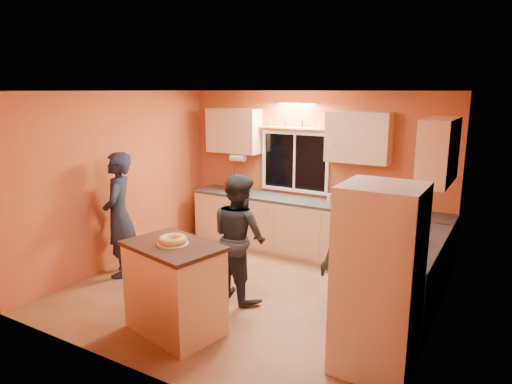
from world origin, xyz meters
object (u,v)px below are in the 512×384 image
Objects in this scene: island at (175,287)px; person_center at (239,237)px; person_left at (119,215)px; person_right at (355,263)px; refrigerator at (378,280)px.

island is 1.13m from person_center.
person_left reaches higher than person_center.
person_right is at bearing -161.29° from person_center.
island is (-2.09, -0.43, -0.39)m from refrigerator.
person_left is at bearing 166.30° from island.
person_left is at bearing 173.78° from refrigerator.
refrigerator is at bearing 24.19° from island.
refrigerator is 1.01× the size of person_left.
person_left is (-3.79, 0.41, -0.01)m from refrigerator.
refrigerator reaches higher than person_left.
person_right is at bearing 126.32° from refrigerator.
person_right is (-0.39, 0.53, -0.09)m from refrigerator.
refrigerator is at bearing 51.72° from person_left.
refrigerator is 2.17m from island.
person_right is (1.54, -0.12, 0.01)m from person_center.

